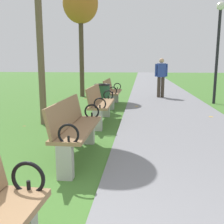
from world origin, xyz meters
TOP-DOWN VIEW (x-y plane):
  - paved_walkway at (1.40, 18.00)m, footprint 2.81×44.00m
  - park_bench_2 at (-0.50, 2.63)m, footprint 0.47×1.60m
  - park_bench_3 at (-0.50, 5.04)m, footprint 0.48×1.60m
  - park_bench_4 at (-0.50, 7.66)m, footprint 0.48×1.60m
  - tree_2 at (-2.07, 10.05)m, footprint 1.46×1.46m
  - pedestrian_walking at (1.30, 9.97)m, footprint 0.53×0.26m
  - trash_bin at (-0.65, 6.42)m, footprint 0.48×0.48m
  - lamp_post at (3.11, 8.55)m, footprint 0.28×0.28m
  - scattered_leaves at (-0.35, 3.43)m, footprint 4.84×11.37m

SIDE VIEW (x-z plane):
  - paved_walkway at x=1.40m, z-range 0.00..0.02m
  - scattered_leaves at x=-0.35m, z-range 0.00..0.02m
  - trash_bin at x=-0.65m, z-range 0.00..0.84m
  - park_bench_2 at x=-0.50m, z-range 0.04..0.93m
  - park_bench_3 at x=-0.50m, z-range 0.04..0.93m
  - park_bench_4 at x=-0.50m, z-range 0.04..0.93m
  - pedestrian_walking at x=1.30m, z-range 0.12..1.74m
  - lamp_post at x=3.11m, z-range 0.57..4.05m
  - tree_2 at x=-2.07m, z-range 1.45..6.12m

